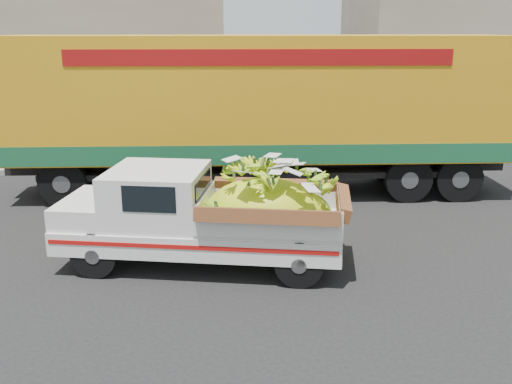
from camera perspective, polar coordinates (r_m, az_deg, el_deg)
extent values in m
plane|color=black|center=(10.16, -5.49, -6.92)|extent=(100.00, 100.00, 0.00)
cube|color=gray|center=(16.63, -5.69, 2.49)|extent=(60.00, 0.25, 0.15)
cube|color=gray|center=(18.68, -5.72, 3.97)|extent=(60.00, 4.00, 0.14)
cube|color=gray|center=(28.81, 23.90, 12.82)|extent=(14.00, 6.00, 6.00)
cylinder|color=black|center=(9.75, -15.83, -6.04)|extent=(0.80, 0.38, 0.77)
cylinder|color=black|center=(11.04, -13.00, -3.22)|extent=(0.80, 0.38, 0.77)
cylinder|color=black|center=(9.07, 4.34, -7.15)|extent=(0.80, 0.38, 0.77)
cylinder|color=black|center=(10.44, 4.66, -3.97)|extent=(0.80, 0.38, 0.77)
cube|color=silver|center=(9.88, -5.53, -4.07)|extent=(5.02, 2.69, 0.40)
cube|color=#A50F0C|center=(9.07, -6.66, -5.55)|extent=(4.57, 0.99, 0.07)
cube|color=silver|center=(10.64, -18.00, -3.95)|extent=(0.45, 1.67, 0.14)
cube|color=silver|center=(10.33, -16.25, -1.53)|extent=(1.18, 1.77, 0.37)
cube|color=silver|center=(9.86, -9.82, -0.29)|extent=(1.89, 1.95, 0.91)
cube|color=black|center=(9.01, -10.70, -0.74)|extent=(0.85, 0.19, 0.43)
cube|color=silver|center=(9.57, 1.55, -1.80)|extent=(2.64, 2.18, 0.52)
ellipsoid|color=yellow|center=(9.61, 0.95, -2.39)|extent=(2.35, 1.79, 1.30)
cylinder|color=black|center=(14.26, 19.56, 1.31)|extent=(1.12, 0.38, 1.10)
cylinder|color=black|center=(16.08, 16.97, 3.13)|extent=(1.12, 0.38, 1.10)
cylinder|color=black|center=(13.86, 14.95, 1.29)|extent=(1.12, 0.38, 1.10)
cylinder|color=black|center=(15.72, 12.83, 3.15)|extent=(1.12, 0.38, 1.10)
cylinder|color=black|center=(13.78, -18.70, 0.89)|extent=(1.12, 0.38, 1.10)
cylinder|color=black|center=(15.65, -16.75, 2.81)|extent=(1.12, 0.38, 1.10)
cube|color=black|center=(14.16, 0.14, 3.10)|extent=(12.04, 1.68, 0.36)
cube|color=#C08712|center=(13.89, 0.14, 9.55)|extent=(11.88, 3.16, 2.84)
cube|color=#17512E|center=(14.07, 0.14, 4.81)|extent=(11.94, 3.18, 0.45)
cube|color=maroon|center=(12.55, 0.42, 13.30)|extent=(8.39, 0.49, 0.35)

